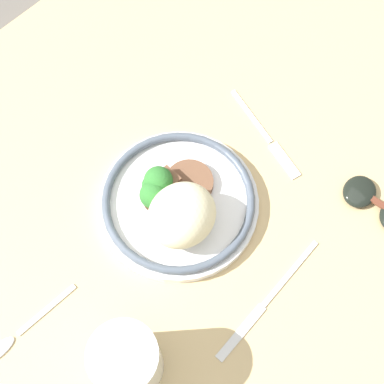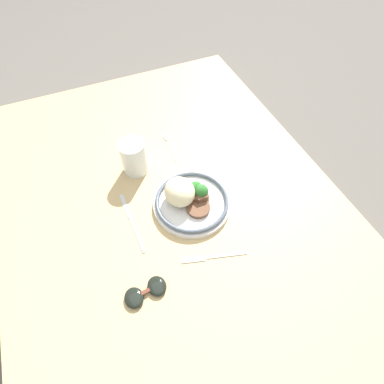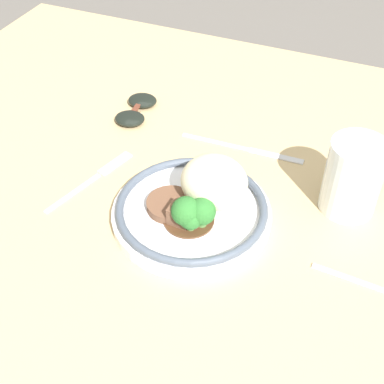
{
  "view_description": "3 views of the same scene",
  "coord_description": "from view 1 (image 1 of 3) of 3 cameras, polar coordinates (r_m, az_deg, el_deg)",
  "views": [
    {
      "loc": [
        0.16,
        0.17,
        0.76
      ],
      "look_at": [
        -0.06,
        -0.04,
        0.08
      ],
      "focal_mm": 50.0,
      "sensor_mm": 36.0,
      "label": 1
    },
    {
      "loc": [
        -0.5,
        0.15,
        0.79
      ],
      "look_at": [
        -0.03,
        -0.06,
        0.08
      ],
      "focal_mm": 28.0,
      "sensor_mm": 36.0,
      "label": 2
    },
    {
      "loc": [
        0.17,
        -0.56,
        0.6
      ],
      "look_at": [
        -0.05,
        -0.04,
        0.08
      ],
      "focal_mm": 50.0,
      "sensor_mm": 36.0,
      "label": 3
    }
  ],
  "objects": [
    {
      "name": "spoon",
      "position": [
        0.76,
        -18.81,
        -14.76
      ],
      "size": [
        0.15,
        0.02,
        0.01
      ],
      "rotation": [
        0.0,
        0.0,
        -0.06
      ],
      "color": "silver",
      "rests_on": "dining_table"
    },
    {
      "name": "knife",
      "position": [
        0.74,
        7.85,
        -11.63
      ],
      "size": [
        0.21,
        0.02,
        0.0
      ],
      "rotation": [
        0.0,
        0.0,
        0.03
      ],
      "color": "silver",
      "rests_on": "dining_table"
    },
    {
      "name": "plate",
      "position": [
        0.75,
        -1.54,
        -1.24
      ],
      "size": [
        0.23,
        0.23,
        0.09
      ],
      "color": "white",
      "rests_on": "dining_table"
    },
    {
      "name": "ground_plane",
      "position": [
        0.79,
        -0.91,
        -7.11
      ],
      "size": [
        8.0,
        8.0,
        0.0
      ],
      "primitive_type": "plane",
      "color": "#5B5651"
    },
    {
      "name": "dining_table",
      "position": [
        0.77,
        -0.93,
        -6.68
      ],
      "size": [
        1.36,
        1.0,
        0.04
      ],
      "color": "tan",
      "rests_on": "ground"
    },
    {
      "name": "sunglasses",
      "position": [
        0.82,
        19.21,
        -1.18
      ],
      "size": [
        0.06,
        0.11,
        0.02
      ],
      "rotation": [
        0.0,
        0.0,
        0.09
      ],
      "color": "black",
      "rests_on": "dining_table"
    },
    {
      "name": "fork",
      "position": [
        0.83,
        8.34,
        5.38
      ],
      "size": [
        0.06,
        0.17,
        0.0
      ],
      "rotation": [
        0.0,
        0.0,
        1.29
      ],
      "color": "silver",
      "rests_on": "dining_table"
    },
    {
      "name": "juice_glass",
      "position": [
        0.68,
        -6.81,
        -17.54
      ],
      "size": [
        0.08,
        0.08,
        0.11
      ],
      "color": "orange",
      "rests_on": "dining_table"
    }
  ]
}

